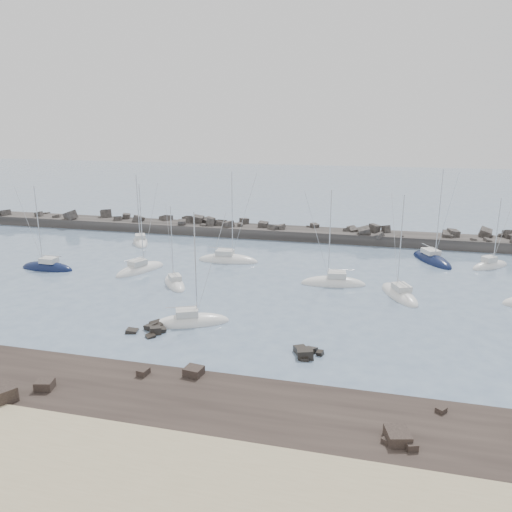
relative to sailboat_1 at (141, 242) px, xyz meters
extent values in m
plane|color=slate|center=(22.54, -27.06, -0.15)|extent=(400.00, 400.00, 0.00)
cube|color=tan|center=(22.54, -59.06, -0.15)|extent=(140.00, 14.00, 1.00)
cube|color=black|center=(22.54, -49.06, -0.15)|extent=(140.00, 12.00, 0.70)
cube|color=black|center=(16.31, -49.19, 0.58)|extent=(1.61, 1.47, 0.75)
cube|color=black|center=(43.97, -49.26, 0.59)|extent=(1.96, 2.18, 0.78)
cube|color=black|center=(47.23, -44.80, 0.39)|extent=(0.94, 0.97, 0.36)
cube|color=black|center=(44.88, -50.00, 0.45)|extent=(0.90, 0.82, 0.49)
cube|color=black|center=(14.31, -51.49, 0.79)|extent=(2.42, 2.36, 1.17)
cube|color=black|center=(27.21, -44.04, 0.56)|extent=(1.66, 1.54, 0.71)
cube|color=black|center=(43.29, -49.58, 0.36)|extent=(0.85, 0.85, 0.32)
cube|color=black|center=(22.99, -45.06, 0.48)|extent=(0.92, 1.13, 0.55)
cube|color=black|center=(17.32, -36.36, -0.17)|extent=(1.45, 1.52, 0.82)
cube|color=black|center=(19.85, -36.05, 0.11)|extent=(1.64, 1.78, 1.04)
cube|color=black|center=(18.99, -35.17, -0.09)|extent=(1.58, 1.57, 1.23)
cube|color=black|center=(20.28, -35.64, 0.09)|extent=(1.38, 1.30, 0.79)
cube|color=black|center=(19.81, -37.08, -0.10)|extent=(1.21, 1.30, 0.80)
cube|color=black|center=(19.36, -34.75, 0.10)|extent=(1.75, 1.83, 1.03)
cube|color=black|center=(37.20, -36.89, -0.03)|extent=(0.80, 0.83, 0.76)
cube|color=black|center=(35.33, -36.89, 0.01)|extent=(1.61, 1.70, 1.03)
cube|color=black|center=(36.17, -36.59, -0.20)|extent=(1.54, 1.70, 1.41)
cube|color=black|center=(35.93, -38.29, -0.10)|extent=(0.86, 0.88, 0.57)
cube|color=black|center=(35.91, -37.76, 0.07)|extent=(1.82, 1.69, 1.34)
cube|color=#2D2A28|center=(15.04, 10.94, 0.05)|extent=(115.00, 6.00, 3.20)
cube|color=#2D2A28|center=(41.96, 8.39, 1.72)|extent=(2.01, 1.96, 1.47)
cube|color=#2D2A28|center=(-14.46, 13.08, 2.26)|extent=(3.10, 3.15, 2.23)
cube|color=#2D2A28|center=(20.30, 10.99, 2.09)|extent=(1.87, 1.62, 1.42)
cube|color=#2D2A28|center=(45.54, 9.05, 1.49)|extent=(1.48, 1.53, 1.00)
cube|color=#2D2A28|center=(60.05, 12.82, 2.00)|extent=(2.64, 2.71, 2.74)
cube|color=#2D2A28|center=(62.88, 13.24, 1.77)|extent=(1.64, 1.51, 1.16)
cube|color=#2D2A28|center=(41.02, 11.80, 2.19)|extent=(2.50, 2.19, 1.98)
cube|color=#2D2A28|center=(-28.73, 10.24, 1.95)|extent=(1.78, 1.77, 1.69)
cube|color=#2D2A28|center=(11.50, 12.17, 1.66)|extent=(2.61, 2.83, 2.04)
cube|color=#2D2A28|center=(54.58, 11.40, 1.96)|extent=(2.44, 2.40, 2.09)
cube|color=#2D2A28|center=(4.48, 11.81, 1.63)|extent=(2.20, 2.10, 1.58)
cube|color=#2D2A28|center=(24.19, 9.94, 1.81)|extent=(1.33, 1.69, 1.20)
cube|color=#2D2A28|center=(6.68, 12.03, 2.21)|extent=(2.31, 2.02, 2.00)
cube|color=#2D2A28|center=(57.64, 9.19, 1.57)|extent=(1.16, 1.21, 1.02)
cube|color=#2D2A28|center=(-20.35, 9.16, 2.36)|extent=(3.32, 2.71, 2.60)
cube|color=#2D2A28|center=(5.41, 11.17, 1.49)|extent=(1.20, 1.11, 0.84)
cube|color=#2D2A28|center=(15.74, 10.76, 1.77)|extent=(1.45, 1.40, 1.33)
cube|color=#2D2A28|center=(7.22, 13.54, 2.01)|extent=(1.76, 1.44, 1.43)
cube|color=#2D2A28|center=(36.13, 11.32, 1.81)|extent=(1.58, 1.48, 1.42)
cube|color=#2D2A28|center=(53.58, 10.93, 1.69)|extent=(2.00, 2.53, 2.04)
cube|color=#2D2A28|center=(8.72, 12.68, 1.68)|extent=(2.90, 3.00, 2.13)
cube|color=#2D2A28|center=(-10.23, 10.40, 1.61)|extent=(2.37, 2.55, 2.00)
cube|color=#2D2A28|center=(8.51, 12.50, 1.79)|extent=(1.69, 1.60, 1.06)
cube|color=#2D2A28|center=(-24.53, 12.45, 1.37)|extent=(1.59, 1.60, 1.06)
cube|color=#2D2A28|center=(37.13, 11.60, 1.63)|extent=(2.39, 2.69, 1.95)
cube|color=#2D2A28|center=(60.71, 12.37, 1.45)|extent=(1.48, 1.51, 1.30)
cube|color=#2D2A28|center=(-9.32, 12.39, 2.03)|extent=(1.96, 1.81, 1.52)
cube|color=#2D2A28|center=(23.73, 11.49, 1.52)|extent=(2.03, 1.83, 1.72)
cube|color=#2D2A28|center=(4.44, 9.05, 1.94)|extent=(1.83, 1.90, 1.65)
cube|color=#2D2A28|center=(29.86, 13.13, 1.68)|extent=(2.05, 1.96, 1.66)
cube|color=#2D2A28|center=(39.32, 9.40, 2.15)|extent=(2.55, 2.37, 2.14)
cube|color=#2D2A28|center=(28.92, 13.10, 1.56)|extent=(1.27, 1.35, 0.91)
cube|color=#2D2A28|center=(43.13, 12.07, 2.21)|extent=(1.83, 1.86, 1.58)
cube|color=#2D2A28|center=(-29.61, 13.50, 1.40)|extent=(1.80, 1.69, 1.18)
cube|color=#2D2A28|center=(15.86, 13.39, 1.99)|extent=(2.12, 2.18, 1.57)
cube|color=#2D2A28|center=(63.06, 13.22, 1.50)|extent=(1.44, 1.58, 1.38)
cube|color=#2D2A28|center=(-5.56, 10.33, 1.83)|extent=(2.29, 2.51, 2.60)
cube|color=#2D2A28|center=(63.92, 12.91, 2.10)|extent=(2.01, 2.50, 2.15)
cube|color=#2D2A28|center=(-0.79, 13.18, 1.79)|extent=(3.18, 3.09, 2.25)
cube|color=#2D2A28|center=(13.82, 9.35, 2.00)|extent=(2.48, 2.32, 1.84)
cube|color=#2D2A28|center=(53.77, 11.93, 1.91)|extent=(1.79, 1.71, 1.49)
cube|color=#2D2A28|center=(11.52, 10.89, 1.81)|extent=(1.82, 2.07, 1.62)
cube|color=#2D2A28|center=(59.83, 9.08, 1.64)|extent=(1.51, 1.54, 1.19)
cube|color=#2D2A28|center=(-24.39, 10.20, 1.51)|extent=(2.19, 2.27, 1.64)
cube|color=#2D2A28|center=(10.15, 10.16, 2.13)|extent=(1.82, 2.10, 2.07)
cube|color=#2D2A28|center=(4.47, 11.68, 2.07)|extent=(2.35, 2.35, 2.22)
cube|color=#2D2A28|center=(22.85, 9.99, 1.67)|extent=(3.05, 3.23, 1.85)
cube|color=#2D2A28|center=(-38.93, 11.71, 1.69)|extent=(1.47, 1.56, 0.87)
cube|color=#2D2A28|center=(54.17, 10.82, 1.53)|extent=(2.14, 2.12, 1.30)
cube|color=#2D2A28|center=(-36.69, 9.65, 2.04)|extent=(2.38, 2.34, 1.73)
cube|color=#2D2A28|center=(8.89, 9.35, 1.39)|extent=(1.45, 1.64, 1.24)
cube|color=#2D2A28|center=(37.25, 13.05, 1.34)|extent=(1.10, 1.30, 0.99)
cube|color=#2D2A28|center=(37.22, 12.14, 1.76)|extent=(1.84, 1.85, 0.96)
ellipsoid|color=white|center=(-0.01, 0.02, -0.10)|extent=(6.53, 8.53, 2.19)
cube|color=silver|center=(0.20, -0.34, 1.19)|extent=(2.65, 2.88, 0.72)
cylinder|color=silver|center=(-0.36, 0.59, 6.50)|extent=(0.12, 0.12, 11.32)
cylinder|color=silver|center=(0.50, -0.85, 1.86)|extent=(1.81, 2.93, 0.10)
ellipsoid|color=#0D1739|center=(-5.96, -18.50, -0.10)|extent=(8.44, 2.70, 2.31)
cube|color=silver|center=(-5.54, -18.50, 1.28)|extent=(2.37, 1.72, 0.78)
cylinder|color=silver|center=(-6.63, -18.49, 6.56)|extent=(0.13, 0.13, 11.35)
cylinder|color=silver|center=(-4.95, -18.51, 2.00)|extent=(3.36, 0.15, 0.11)
ellipsoid|color=white|center=(8.05, -16.03, -0.10)|extent=(5.98, 9.01, 2.31)
cube|color=silver|center=(7.87, -16.42, 1.27)|extent=(2.58, 2.93, 0.77)
cylinder|color=silver|center=(8.33, -15.40, 6.73)|extent=(0.13, 0.13, 11.70)
cylinder|color=silver|center=(7.63, -16.98, 1.98)|extent=(1.51, 3.21, 0.11)
ellipsoid|color=white|center=(19.06, -7.82, -0.10)|extent=(9.79, 3.47, 2.43)
cube|color=silver|center=(18.57, -7.84, 1.32)|extent=(2.80, 2.08, 0.77)
cylinder|color=silver|center=(19.83, -7.78, 7.45)|extent=(0.13, 0.13, 13.03)
cylinder|color=silver|center=(17.90, -7.88, 2.03)|extent=(3.86, 0.30, 0.11)
ellipsoid|color=white|center=(15.48, -20.71, -0.10)|extent=(6.06, 7.16, 1.91)
cube|color=silver|center=(15.70, -21.00, 1.03)|extent=(2.37, 2.49, 0.63)
cylinder|color=silver|center=(15.14, -20.24, 5.59)|extent=(0.11, 0.11, 9.75)
cylinder|color=silver|center=(15.99, -21.41, 1.62)|extent=(1.77, 2.39, 0.09)
ellipsoid|color=white|center=(22.57, -32.78, -0.10)|extent=(8.74, 5.93, 2.22)
cube|color=silver|center=(22.19, -32.95, 1.21)|extent=(2.85, 2.54, 0.73)
cylinder|color=silver|center=(23.18, -32.49, 6.53)|extent=(0.13, 0.13, 11.37)
cylinder|color=silver|center=(21.66, -33.20, 1.89)|extent=(3.10, 1.52, 0.10)
ellipsoid|color=#0D1739|center=(50.29, 0.15, -0.10)|extent=(7.18, 10.31, 2.43)
cube|color=silver|center=(50.07, 0.60, 1.31)|extent=(3.04, 3.39, 0.75)
cylinder|color=silver|center=(50.64, -0.57, 7.67)|extent=(0.13, 0.13, 13.46)
cylinder|color=silver|center=(49.76, 1.22, 2.01)|extent=(1.86, 3.63, 0.11)
ellipsoid|color=white|center=(36.31, -15.39, -0.10)|extent=(9.01, 3.84, 2.33)
cube|color=silver|center=(36.74, -15.33, 1.28)|extent=(2.66, 2.07, 0.77)
cylinder|color=silver|center=(35.61, -15.48, 6.79)|extent=(0.13, 0.13, 11.79)
cylinder|color=silver|center=(37.34, -15.25, 2.00)|extent=(3.48, 0.57, 0.11)
ellipsoid|color=white|center=(44.89, -17.97, -0.10)|extent=(6.08, 9.06, 2.20)
cube|color=silver|center=(45.07, -18.37, 1.19)|extent=(2.61, 2.95, 0.70)
cylinder|color=silver|center=(44.60, -17.34, 6.73)|extent=(0.12, 0.12, 11.77)
cylinder|color=silver|center=(45.32, -18.93, 1.84)|extent=(1.54, 3.21, 0.10)
ellipsoid|color=white|center=(58.56, -1.30, -0.10)|extent=(6.83, 6.19, 2.13)
cube|color=silver|center=(58.29, -1.52, 1.20)|extent=(2.43, 2.36, 0.77)
cylinder|color=silver|center=(59.00, -0.94, 5.58)|extent=(0.13, 0.13, 9.53)
cylinder|color=silver|center=(57.91, -1.84, 1.91)|extent=(2.24, 1.89, 0.11)
camera|label=1|loc=(41.82, -80.22, 21.28)|focal=35.00mm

